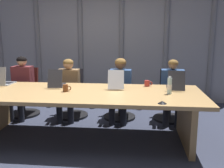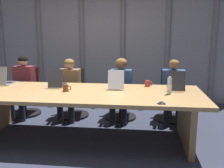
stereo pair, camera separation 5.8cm
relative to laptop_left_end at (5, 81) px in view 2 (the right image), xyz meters
The scene contains 19 objects.
ground_plane 1.67m from the laptop_left_end, 14.56° to the right, with size 11.94×11.94×0.00m, color #383D51.
conference_table 1.48m from the laptop_left_end, 14.56° to the right, with size 3.50×1.29×0.74m.
curtain_backdrop 2.49m from the laptop_left_end, 54.43° to the left, with size 5.97×0.17×2.69m.
laptop_left_end is the anchor object (origin of this frame).
laptop_left_mid 0.93m from the laptop_left_end, ahead, with size 0.27×0.44×0.29m.
laptop_center 1.88m from the laptop_left_end, ahead, with size 0.28×0.48×0.29m.
laptop_right_mid 2.80m from the laptop_left_end, ahead, with size 0.27×0.44×0.30m.
office_chair_left_end 0.86m from the laptop_left_end, 89.71° to the left, with size 0.60×0.60×0.91m.
office_chair_left_mid 1.29m from the laptop_left_end, 37.05° to the left, with size 0.60×0.61×0.90m.
office_chair_center 2.08m from the laptop_left_end, 21.09° to the left, with size 0.60×0.60×0.91m.
office_chair_right_mid 2.96m from the laptop_left_end, 14.41° to the left, with size 0.60×0.61×0.91m.
person_left_end 0.59m from the laptop_left_end, 87.19° to the left, with size 0.38×0.55×1.16m.
person_left_mid 1.11m from the laptop_left_end, 31.52° to the left, with size 0.42×0.56×1.12m.
person_center 1.99m from the laptop_left_end, 16.85° to the left, with size 0.42×0.56×1.14m.
person_right_mid 2.90m from the laptop_left_end, 11.40° to the left, with size 0.44×0.57×1.12m.
water_bottle_primary 2.69m from the laptop_left_end, ahead, with size 0.06×0.06×0.25m.
coffee_mug_near 1.23m from the laptop_left_end, 18.06° to the right, with size 0.13×0.08×0.10m.
coffee_mug_far 2.38m from the laptop_left_end, ahead, with size 0.13×0.08×0.10m.
conference_mic_left_side 2.68m from the laptop_left_end, 19.73° to the right, with size 0.11×0.11×0.04m, color black.
Camera 2 is at (0.85, -3.59, 1.59)m, focal length 40.94 mm.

